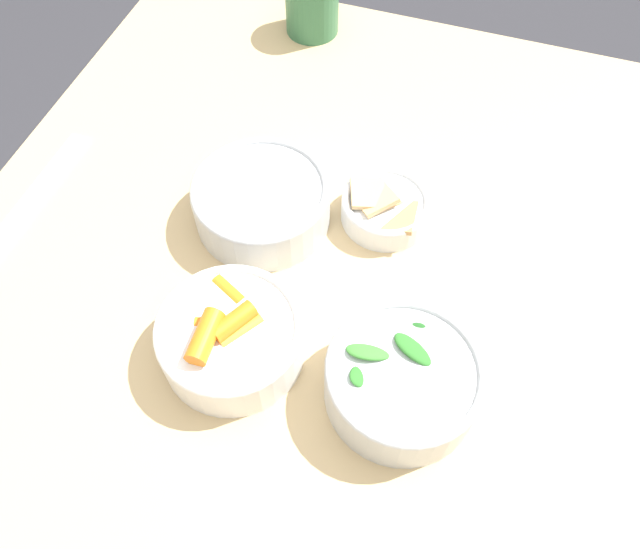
% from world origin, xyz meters
% --- Properties ---
extents(ground_plane, '(10.00, 10.00, 0.00)m').
position_xyz_m(ground_plane, '(0.00, 0.00, 0.00)').
color(ground_plane, '#2D2D33').
extents(dining_table, '(1.21, 0.97, 0.73)m').
position_xyz_m(dining_table, '(0.00, 0.00, 0.63)').
color(dining_table, tan).
rests_on(dining_table, ground_plane).
extents(bowl_carrots, '(0.16, 0.16, 0.07)m').
position_xyz_m(bowl_carrots, '(-0.04, 0.08, 0.77)').
color(bowl_carrots, white).
rests_on(bowl_carrots, dining_table).
extents(bowl_greens, '(0.16, 0.16, 0.07)m').
position_xyz_m(bowl_greens, '(-0.03, -0.10, 0.77)').
color(bowl_greens, silver).
rests_on(bowl_greens, dining_table).
extents(bowl_beans_hotdog, '(0.17, 0.17, 0.06)m').
position_xyz_m(bowl_beans_hotdog, '(0.14, 0.12, 0.76)').
color(bowl_beans_hotdog, silver).
rests_on(bowl_beans_hotdog, dining_table).
extents(bowl_cookies, '(0.11, 0.11, 0.05)m').
position_xyz_m(bowl_cookies, '(0.19, -0.02, 0.75)').
color(bowl_cookies, silver).
rests_on(bowl_cookies, dining_table).
extents(ruler, '(0.27, 0.03, 0.00)m').
position_xyz_m(ruler, '(0.06, 0.42, 0.73)').
color(ruler, silver).
rests_on(ruler, dining_table).
extents(cup, '(0.08, 0.08, 0.08)m').
position_xyz_m(cup, '(0.52, 0.19, 0.77)').
color(cup, '#336B47').
rests_on(cup, dining_table).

